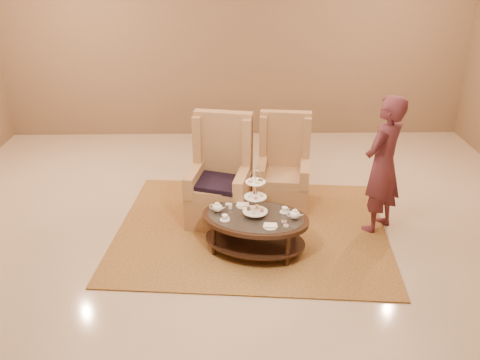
{
  "coord_description": "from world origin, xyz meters",
  "views": [
    {
      "loc": [
        -0.11,
        -5.19,
        3.21
      ],
      "look_at": [
        0.0,
        0.2,
        0.78
      ],
      "focal_mm": 40.0,
      "sensor_mm": 36.0,
      "label": 1
    }
  ],
  "objects_px": {
    "armchair_left": "(221,185)",
    "person": "(383,165)",
    "tea_table": "(255,223)",
    "armchair_right": "(283,175)"
  },
  "relations": [
    {
      "from": "armchair_left",
      "to": "person",
      "type": "xyz_separation_m",
      "value": [
        1.89,
        -0.32,
        0.38
      ]
    },
    {
      "from": "tea_table",
      "to": "person",
      "type": "height_order",
      "value": "person"
    },
    {
      "from": "person",
      "to": "armchair_left",
      "type": "bearing_deg",
      "value": -54.61
    },
    {
      "from": "tea_table",
      "to": "armchair_left",
      "type": "distance_m",
      "value": 0.9
    },
    {
      "from": "armchair_left",
      "to": "armchair_right",
      "type": "bearing_deg",
      "value": 35.81
    },
    {
      "from": "tea_table",
      "to": "armchair_right",
      "type": "xyz_separation_m",
      "value": [
        0.42,
        1.18,
        0.05
      ]
    },
    {
      "from": "armchair_right",
      "to": "person",
      "type": "relative_size",
      "value": 0.73
    },
    {
      "from": "tea_table",
      "to": "armchair_right",
      "type": "bearing_deg",
      "value": 87.06
    },
    {
      "from": "tea_table",
      "to": "armchair_left",
      "type": "height_order",
      "value": "armchair_left"
    },
    {
      "from": "armchair_right",
      "to": "person",
      "type": "height_order",
      "value": "person"
    }
  ]
}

